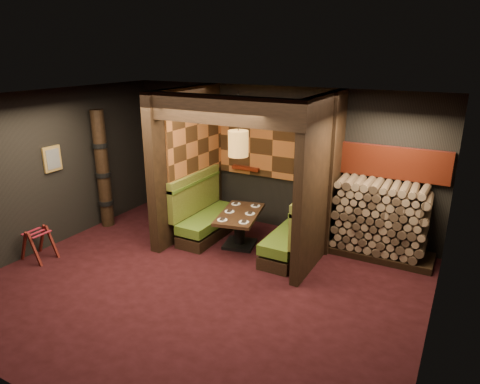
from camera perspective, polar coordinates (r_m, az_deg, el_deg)
name	(u,v)px	position (r m, az deg, el deg)	size (l,w,h in m)	color
floor	(200,285)	(6.88, -5.31, -12.26)	(6.50, 5.50, 0.02)	black
ceiling	(194,99)	(5.96, -6.14, 12.24)	(6.50, 5.50, 0.02)	black
wall_back	(275,159)	(8.59, 4.68, 4.44)	(6.50, 0.02, 2.85)	black
wall_front	(30,285)	(4.48, -26.26, -11.12)	(6.50, 0.02, 2.85)	black
wall_left	(47,170)	(8.48, -24.29, 2.66)	(0.02, 5.50, 2.85)	black
wall_right	(441,245)	(5.29, 25.21, -6.41)	(0.02, 5.50, 2.85)	black
partition_left	(187,163)	(8.31, -7.05, 3.88)	(0.20, 2.20, 2.85)	black
partition_right	(320,181)	(7.19, 10.68, 1.40)	(0.15, 2.10, 2.85)	black
header_beam	(220,110)	(6.58, -2.74, 10.88)	(2.85, 0.18, 0.44)	black
tapa_back_panel	(273,140)	(8.47, 4.45, 6.98)	(2.40, 0.06, 1.55)	#A75A29
tapa_side_panel	(197,140)	(8.29, -5.78, 6.90)	(0.04, 1.85, 1.45)	#A75A29
lacquer_shelf	(246,168)	(8.81, 0.78, 3.21)	(0.60, 0.12, 0.07)	#5F180B
booth_bench_left	(206,216)	(8.41, -4.62, -3.20)	(0.68, 1.60, 1.14)	black
booth_bench_right	(296,235)	(7.62, 7.47, -5.69)	(0.68, 1.60, 1.14)	black
dining_table	(240,225)	(7.92, -0.04, -4.36)	(0.94, 1.36, 0.66)	black
place_settings	(240,212)	(7.83, -0.04, -2.72)	(0.75, 1.10, 0.03)	white
pendant_lamp	(238,143)	(7.42, -0.23, 6.49)	(0.35, 0.35, 1.12)	olive
framed_picture	(52,159)	(8.46, -23.75, 4.06)	(0.05, 0.36, 0.46)	olive
luggage_rack	(38,243)	(8.28, -25.32, -6.13)	(0.56, 0.40, 0.61)	#4D130E
totem_column	(103,170)	(9.06, -17.84, 2.78)	(0.31, 0.31, 2.40)	black
firewood_stack	(385,221)	(7.82, 18.74, -3.66)	(1.73, 0.70, 1.36)	black
mosaic_header	(394,163)	(7.85, 19.90, 3.68)	(1.83, 0.10, 0.56)	maroon
bay_front_post	(331,178)	(7.41, 11.98, 1.81)	(0.08, 0.08, 2.85)	black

